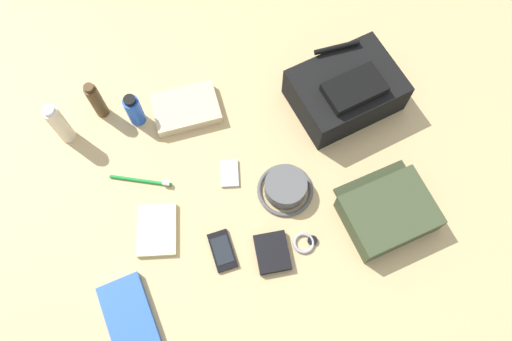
{
  "coord_description": "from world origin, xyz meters",
  "views": [
    {
      "loc": [
        -0.15,
        -0.52,
        1.38
      ],
      "look_at": [
        0.0,
        0.0,
        0.04
      ],
      "focal_mm": 34.88,
      "sensor_mm": 36.0,
      "label": 1
    }
  ],
  "objects_px": {
    "media_player": "(230,174)",
    "toothbrush": "(144,181)",
    "wallet": "(272,253)",
    "bucket_hat": "(285,188)",
    "toiletry_pouch": "(388,212)",
    "notepad": "(157,230)",
    "backpack": "(346,90)",
    "cell_phone": "(222,251)",
    "cologne_bottle": "(96,101)",
    "lotion_bottle": "(59,124)",
    "deodorant_spray": "(134,110)",
    "paperback_novel": "(129,315)",
    "wristwatch": "(305,243)",
    "folded_towel": "(186,109)"
  },
  "relations": [
    {
      "from": "backpack",
      "to": "toothbrush",
      "type": "xyz_separation_m",
      "value": [
        -0.66,
        -0.1,
        -0.06
      ]
    },
    {
      "from": "backpack",
      "to": "folded_towel",
      "type": "bearing_deg",
      "value": 168.59
    },
    {
      "from": "cologne_bottle",
      "to": "wristwatch",
      "type": "distance_m",
      "value": 0.75
    },
    {
      "from": "cologne_bottle",
      "to": "wallet",
      "type": "height_order",
      "value": "cologne_bottle"
    },
    {
      "from": "bucket_hat",
      "to": "deodorant_spray",
      "type": "distance_m",
      "value": 0.51
    },
    {
      "from": "paperback_novel",
      "to": "notepad",
      "type": "xyz_separation_m",
      "value": [
        0.12,
        0.21,
        -0.0
      ]
    },
    {
      "from": "media_player",
      "to": "backpack",
      "type": "bearing_deg",
      "value": 19.54
    },
    {
      "from": "media_player",
      "to": "wallet",
      "type": "distance_m",
      "value": 0.27
    },
    {
      "from": "backpack",
      "to": "wristwatch",
      "type": "distance_m",
      "value": 0.48
    },
    {
      "from": "folded_towel",
      "to": "wristwatch",
      "type": "bearing_deg",
      "value": -65.76
    },
    {
      "from": "backpack",
      "to": "cell_phone",
      "type": "xyz_separation_m",
      "value": [
        -0.49,
        -0.36,
        -0.06
      ]
    },
    {
      "from": "toiletry_pouch",
      "to": "toothbrush",
      "type": "height_order",
      "value": "toiletry_pouch"
    },
    {
      "from": "cell_phone",
      "to": "wallet",
      "type": "bearing_deg",
      "value": -18.64
    },
    {
      "from": "bucket_hat",
      "to": "wristwatch",
      "type": "relative_size",
      "value": 2.32
    },
    {
      "from": "lotion_bottle",
      "to": "wristwatch",
      "type": "distance_m",
      "value": 0.79
    },
    {
      "from": "lotion_bottle",
      "to": "wallet",
      "type": "relative_size",
      "value": 1.57
    },
    {
      "from": "media_player",
      "to": "toothbrush",
      "type": "xyz_separation_m",
      "value": [
        -0.25,
        0.05,
        0.0
      ]
    },
    {
      "from": "cell_phone",
      "to": "paperback_novel",
      "type": "bearing_deg",
      "value": -160.03
    },
    {
      "from": "toiletry_pouch",
      "to": "deodorant_spray",
      "type": "height_order",
      "value": "deodorant_spray"
    },
    {
      "from": "notepad",
      "to": "toiletry_pouch",
      "type": "bearing_deg",
      "value": 0.73
    },
    {
      "from": "backpack",
      "to": "wristwatch",
      "type": "height_order",
      "value": "backpack"
    },
    {
      "from": "lotion_bottle",
      "to": "wallet",
      "type": "bearing_deg",
      "value": -46.27
    },
    {
      "from": "notepad",
      "to": "folded_towel",
      "type": "bearing_deg",
      "value": 77.32
    },
    {
      "from": "paperback_novel",
      "to": "toothbrush",
      "type": "height_order",
      "value": "paperback_novel"
    },
    {
      "from": "bucket_hat",
      "to": "notepad",
      "type": "distance_m",
      "value": 0.39
    },
    {
      "from": "bucket_hat",
      "to": "notepad",
      "type": "height_order",
      "value": "bucket_hat"
    },
    {
      "from": "toiletry_pouch",
      "to": "notepad",
      "type": "bearing_deg",
      "value": 168.03
    },
    {
      "from": "lotion_bottle",
      "to": "media_player",
      "type": "relative_size",
      "value": 1.85
    },
    {
      "from": "cologne_bottle",
      "to": "wristwatch",
      "type": "bearing_deg",
      "value": -50.0
    },
    {
      "from": "wallet",
      "to": "bucket_hat",
      "type": "bearing_deg",
      "value": 67.4
    },
    {
      "from": "bucket_hat",
      "to": "wallet",
      "type": "relative_size",
      "value": 1.5
    },
    {
      "from": "backpack",
      "to": "lotion_bottle",
      "type": "height_order",
      "value": "lotion_bottle"
    },
    {
      "from": "backpack",
      "to": "media_player",
      "type": "bearing_deg",
      "value": -160.46
    },
    {
      "from": "lotion_bottle",
      "to": "paperback_novel",
      "type": "relative_size",
      "value": 0.81
    },
    {
      "from": "bucket_hat",
      "to": "cologne_bottle",
      "type": "distance_m",
      "value": 0.63
    },
    {
      "from": "cologne_bottle",
      "to": "paperback_novel",
      "type": "distance_m",
      "value": 0.64
    },
    {
      "from": "backpack",
      "to": "deodorant_spray",
      "type": "relative_size",
      "value": 2.78
    },
    {
      "from": "toiletry_pouch",
      "to": "lotion_bottle",
      "type": "distance_m",
      "value": 0.98
    },
    {
      "from": "bucket_hat",
      "to": "notepad",
      "type": "relative_size",
      "value": 1.1
    },
    {
      "from": "bucket_hat",
      "to": "media_player",
      "type": "height_order",
      "value": "bucket_hat"
    },
    {
      "from": "toothbrush",
      "to": "media_player",
      "type": "bearing_deg",
      "value": -10.55
    },
    {
      "from": "lotion_bottle",
      "to": "folded_towel",
      "type": "relative_size",
      "value": 0.86
    },
    {
      "from": "media_player",
      "to": "wristwatch",
      "type": "height_order",
      "value": "same"
    },
    {
      "from": "bucket_hat",
      "to": "deodorant_spray",
      "type": "xyz_separation_m",
      "value": [
        -0.37,
        0.35,
        0.04
      ]
    },
    {
      "from": "paperback_novel",
      "to": "media_player",
      "type": "xyz_separation_m",
      "value": [
        0.36,
        0.32,
        -0.01
      ]
    },
    {
      "from": "toiletry_pouch",
      "to": "deodorant_spray",
      "type": "bearing_deg",
      "value": 141.22
    },
    {
      "from": "toothbrush",
      "to": "wallet",
      "type": "relative_size",
      "value": 1.59
    },
    {
      "from": "cologne_bottle",
      "to": "wallet",
      "type": "relative_size",
      "value": 1.39
    },
    {
      "from": "lotion_bottle",
      "to": "toothbrush",
      "type": "bearing_deg",
      "value": -47.23
    },
    {
      "from": "deodorant_spray",
      "to": "cell_phone",
      "type": "bearing_deg",
      "value": -72.64
    }
  ]
}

